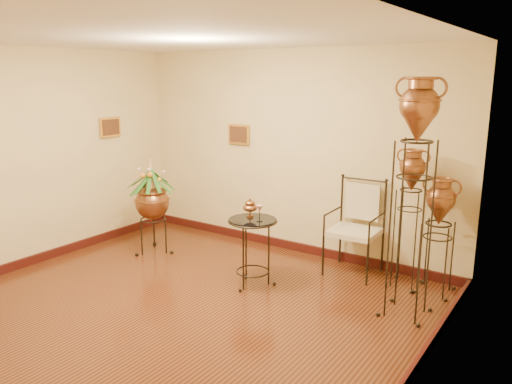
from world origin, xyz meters
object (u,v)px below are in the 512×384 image
Objects in this scene: armchair at (354,228)px; planter_urn at (152,199)px; amphora_tall at (413,198)px; side_table at (253,251)px; amphora_mid at (409,218)px.

planter_urn is at bearing -164.02° from armchair.
amphora_tall reaches higher than planter_urn.
amphora_tall is 2.39× the size of side_table.
armchair is (2.65, 0.85, -0.18)m from planter_urn.
amphora_tall is 1.34m from armchair.
amphora_mid reaches higher than armchair.
amphora_mid is (-0.24, 0.73, -0.42)m from amphora_tall.
amphora_tall is at bearing 8.82° from side_table.
amphora_mid reaches higher than side_table.
amphora_tall reaches higher than amphora_mid.
armchair reaches higher than side_table.
amphora_tall is 3.59m from planter_urn.
amphora_tall is at bearing 1.85° from planter_urn.
amphora_mid is 1.40× the size of armchair.
planter_urn is (-3.32, -0.85, -0.06)m from amphora_mid.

